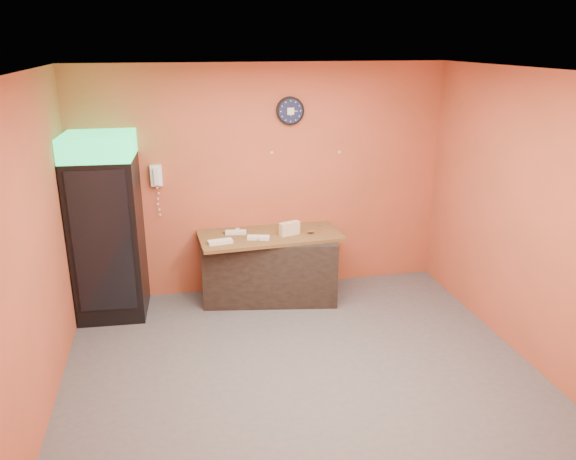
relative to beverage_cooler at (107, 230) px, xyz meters
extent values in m
plane|color=#47474C|center=(1.85, -1.60, -1.02)|extent=(4.50, 4.50, 0.00)
cube|color=#C95138|center=(1.85, 0.40, 0.38)|extent=(4.50, 0.02, 2.80)
cube|color=#C95138|center=(-0.40, -1.60, 0.38)|extent=(0.02, 4.00, 2.80)
cube|color=#C95138|center=(4.10, -1.60, 0.38)|extent=(0.02, 4.00, 2.80)
cube|color=white|center=(1.85, -1.60, 1.78)|extent=(4.50, 4.00, 0.02)
cube|color=black|center=(0.00, 0.05, -0.11)|extent=(0.77, 0.77, 1.83)
cube|color=#17C75B|center=(0.00, 0.05, 0.94)|extent=(0.77, 0.77, 0.26)
cube|color=black|center=(0.02, -0.32, -0.03)|extent=(0.61, 0.05, 1.57)
cube|color=black|center=(1.85, 0.04, -0.63)|extent=(1.68, 0.96, 0.79)
cylinder|color=black|center=(2.17, 0.37, 1.22)|extent=(0.33, 0.05, 0.33)
cylinder|color=#0F1433|center=(2.17, 0.34, 1.22)|extent=(0.29, 0.01, 0.29)
cube|color=white|center=(2.17, 0.34, 1.22)|extent=(0.08, 0.00, 0.08)
cube|color=white|center=(0.57, 0.35, 0.52)|extent=(0.13, 0.08, 0.24)
cube|color=white|center=(0.57, 0.30, 0.52)|extent=(0.06, 0.04, 0.20)
cube|color=brown|center=(1.85, 0.04, -0.21)|extent=(1.72, 0.85, 0.04)
cube|color=beige|center=(2.08, -0.03, -0.17)|extent=(0.26, 0.16, 0.05)
cube|color=beige|center=(2.08, -0.03, -0.11)|extent=(0.26, 0.16, 0.05)
cube|color=beige|center=(2.08, -0.03, -0.06)|extent=(0.26, 0.16, 0.05)
cube|color=silver|center=(1.24, -0.16, -0.17)|extent=(0.29, 0.15, 0.04)
cube|color=silver|center=(1.69, -0.10, -0.17)|extent=(0.28, 0.16, 0.04)
cube|color=silver|center=(1.45, 0.14, -0.17)|extent=(0.26, 0.13, 0.04)
cylinder|color=silver|center=(1.48, 0.20, -0.16)|extent=(0.06, 0.06, 0.06)
camera|label=1|loc=(0.75, -6.20, 2.02)|focal=35.00mm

